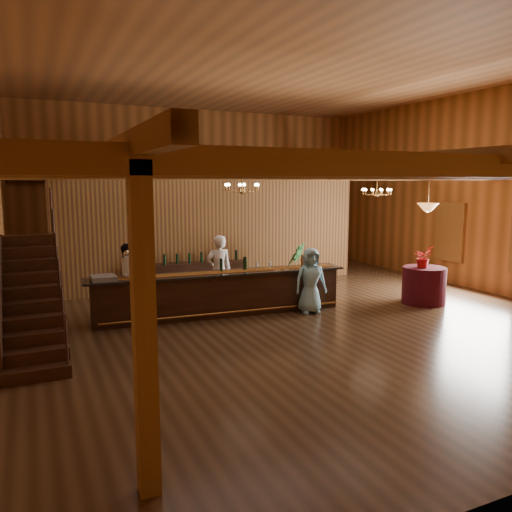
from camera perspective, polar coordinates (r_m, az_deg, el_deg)
name	(u,v)px	position (r m, az deg, el deg)	size (l,w,h in m)	color
floor	(289,312)	(11.77, 3.79, -6.38)	(14.00, 14.00, 0.00)	#48311F
ceiling	(291,67)	(11.66, 4.07, 20.77)	(14.00, 14.00, 0.00)	#AE6D38
wall_back	(196,190)	(17.86, -6.91, 7.54)	(12.00, 0.10, 5.50)	#AB6430
wall_right	(482,192)	(15.19, 24.41, 6.72)	(0.10, 14.00, 5.50)	#AB6430
beam_grid	(280,172)	(11.84, 2.77, 9.56)	(11.90, 13.90, 0.39)	brown
support_posts	(300,247)	(11.04, 5.10, 1.08)	(9.20, 10.20, 3.20)	brown
partition_wall	(217,233)	(14.45, -4.50, 2.62)	(9.00, 0.18, 3.10)	brown
window_right_back	(450,232)	(15.89, 21.32, 2.59)	(0.12, 1.05, 1.75)	white
staircase	(32,299)	(9.49, -24.21, -4.52)	(1.00, 2.80, 2.00)	#391F14
backroom_boxes	(202,258)	(16.52, -6.16, -0.25)	(4.10, 0.60, 1.10)	#391F14
tasting_bar	(220,293)	(11.40, -4.09, -4.28)	(5.96, 1.17, 1.00)	#391F14
beverage_dispenser	(128,265)	(10.92, -14.42, -0.95)	(0.26, 0.26, 0.60)	silver
glass_rack_tray	(103,278)	(10.83, -17.03, -2.41)	(0.50, 0.50, 0.10)	gray
raffle_drum	(308,260)	(12.01, 5.93, -0.44)	(0.34, 0.24, 0.30)	brown
bar_bottle_0	(221,265)	(11.40, -3.99, -1.02)	(0.07, 0.07, 0.30)	black
bar_bottle_1	(245,263)	(11.57, -1.32, -0.86)	(0.07, 0.07, 0.30)	black
bar_bottle_2	(245,263)	(11.58, -1.23, -0.86)	(0.07, 0.07, 0.30)	black
backbar_shelf	(196,277)	(14.00, -6.88, -2.37)	(2.84, 0.44, 0.80)	#391F14
round_table	(424,285)	(13.15, 18.64, -3.19)	(1.06, 1.06, 0.92)	#3A0A18
chandelier_left	(242,187)	(11.18, -1.60, 7.86)	(0.80, 0.80, 0.46)	#9E6930
chandelier_right	(377,192)	(14.56, 13.62, 7.17)	(0.80, 0.80, 0.61)	#9E6930
pendant_lamp	(428,207)	(12.92, 19.04, 5.29)	(0.52, 0.52, 0.90)	#9E6930
bartender	(219,271)	(12.15, -4.28, -1.69)	(0.64, 0.42, 1.75)	white
staff_second	(127,280)	(11.57, -14.54, -2.68)	(0.81, 0.63, 1.66)	black
guest	(311,281)	(11.57, 6.26, -2.81)	(0.74, 0.48, 1.52)	#8DD0ED
floor_plant	(294,266)	(14.21, 4.33, -1.10)	(0.73, 0.59, 1.32)	#265B26
table_flowers	(423,257)	(12.95, 18.51, -0.11)	(0.48, 0.41, 0.53)	red
table_vase	(424,260)	(13.19, 18.66, -0.44)	(0.16, 0.16, 0.31)	#9E6930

